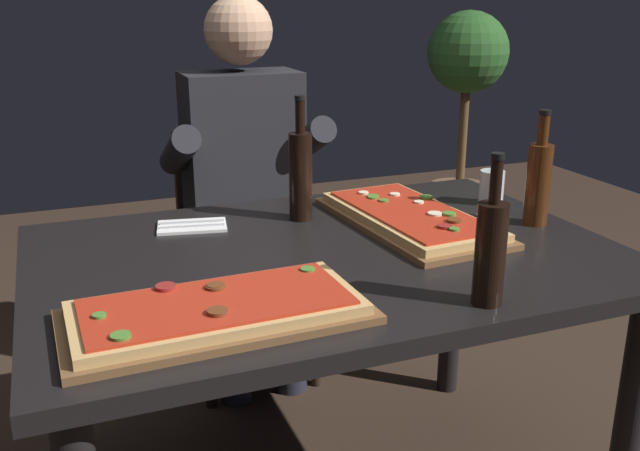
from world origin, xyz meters
TOP-DOWN VIEW (x-y plane):
  - dining_table at (0.00, 0.00)m, footprint 1.40×0.96m
  - pizza_rectangular_front at (-0.34, -0.28)m, footprint 0.59×0.29m
  - pizza_rectangular_left at (0.28, 0.11)m, footprint 0.33×0.60m
  - wine_bottle_dark at (0.60, -0.01)m, footprint 0.06×0.06m
  - oil_bottle_amber at (0.19, -0.40)m, footprint 0.06×0.06m
  - vinegar_bottle_green at (0.03, 0.26)m, footprint 0.06×0.06m
  - tumbler_near_camera at (0.60, 0.20)m, footprint 0.07×0.07m
  - napkin_cutlery_set at (-0.27, 0.30)m, footprint 0.20×0.14m
  - diner_chair at (0.01, 0.86)m, footprint 0.44×0.44m
  - seated_diner at (0.01, 0.74)m, footprint 0.53×0.41m
  - potted_plant_corner at (1.36, 1.54)m, footprint 0.40×0.40m

SIDE VIEW (x-z plane):
  - diner_chair at x=0.01m, z-range 0.05..0.92m
  - dining_table at x=0.00m, z-range 0.27..1.01m
  - potted_plant_corner at x=1.36m, z-range 0.11..1.36m
  - seated_diner at x=0.01m, z-range 0.08..1.41m
  - napkin_cutlery_set at x=-0.27m, z-range 0.74..0.75m
  - pizza_rectangular_front at x=-0.34m, z-range 0.74..0.78m
  - pizza_rectangular_left at x=0.28m, z-range 0.74..0.78m
  - tumbler_near_camera at x=0.60m, z-range 0.73..0.83m
  - oil_bottle_amber at x=0.19m, z-range 0.70..1.01m
  - wine_bottle_dark at x=0.60m, z-range 0.71..1.01m
  - vinegar_bottle_green at x=0.03m, z-range 0.70..1.04m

